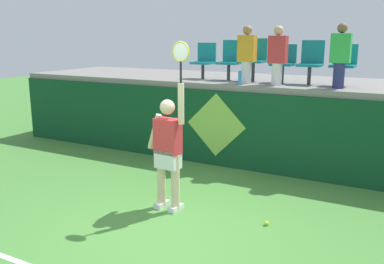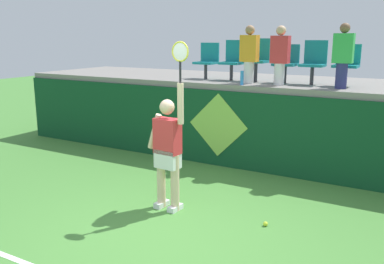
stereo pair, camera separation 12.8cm
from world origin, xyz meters
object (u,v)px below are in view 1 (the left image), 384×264
at_px(tennis_ball, 266,223).
at_px(stadium_chair_3, 284,61).
at_px(stadium_chair_1, 230,59).
at_px(stadium_chair_5, 344,63).
at_px(spectator_0, 278,55).
at_px(stadium_chair_2, 255,57).
at_px(spectator_2, 340,55).
at_px(spectator_1, 247,54).
at_px(stadium_chair_0, 204,59).
at_px(water_bottle, 240,78).
at_px(tennis_player, 168,149).
at_px(stadium_chair_4, 311,60).

height_order(tennis_ball, stadium_chair_3, stadium_chair_3).
bearing_deg(stadium_chair_1, stadium_chair_3, -0.48).
xyz_separation_m(stadium_chair_1, stadium_chair_5, (2.30, -0.01, -0.01)).
bearing_deg(spectator_0, stadium_chair_2, 145.14).
bearing_deg(stadium_chair_3, stadium_chair_1, 179.52).
height_order(spectator_0, spectator_2, spectator_2).
relative_size(stadium_chair_1, stadium_chair_5, 1.08).
bearing_deg(spectator_1, stadium_chair_0, 158.94).
bearing_deg(water_bottle, tennis_player, -92.16).
bearing_deg(stadium_chair_3, stadium_chair_2, 179.32).
relative_size(stadium_chair_5, spectator_2, 0.68).
bearing_deg(tennis_player, stadium_chair_1, 97.89).
bearing_deg(stadium_chair_5, stadium_chair_1, 179.77).
bearing_deg(tennis_ball, stadium_chair_1, 122.00).
xyz_separation_m(stadium_chair_3, spectator_0, (-0.00, -0.42, 0.15)).
relative_size(stadium_chair_0, spectator_0, 0.70).
bearing_deg(spectator_1, tennis_player, -91.95).
bearing_deg(tennis_player, spectator_0, 75.92).
bearing_deg(stadium_chair_0, spectator_1, -21.06).
bearing_deg(water_bottle, stadium_chair_0, 146.08).
bearing_deg(spectator_1, tennis_ball, -62.29).
bearing_deg(stadium_chair_5, spectator_1, -165.85).
distance_m(tennis_player, stadium_chair_4, 3.67).
height_order(stadium_chair_1, spectator_2, spectator_2).
xyz_separation_m(stadium_chair_4, stadium_chair_5, (0.61, -0.01, -0.02)).
xyz_separation_m(water_bottle, stadium_chair_2, (0.00, 0.78, 0.35)).
distance_m(tennis_ball, stadium_chair_4, 3.74).
xyz_separation_m(tennis_player, water_bottle, (0.09, 2.47, 0.83)).
height_order(stadium_chair_1, stadium_chair_5, stadium_chair_1).
height_order(stadium_chair_5, spectator_2, spectator_2).
bearing_deg(stadium_chair_4, stadium_chair_2, -179.92).
height_order(stadium_chair_2, stadium_chair_4, stadium_chair_2).
bearing_deg(stadium_chair_2, spectator_2, -13.77).
height_order(tennis_player, water_bottle, tennis_player).
xyz_separation_m(tennis_player, spectator_2, (1.85, 2.83, 1.29)).
distance_m(stadium_chair_0, stadium_chair_4, 2.31).
height_order(tennis_player, stadium_chair_5, tennis_player).
distance_m(water_bottle, spectator_0, 0.84).
bearing_deg(tennis_player, stadium_chair_2, 88.32).
height_order(water_bottle, stadium_chair_3, stadium_chair_3).
distance_m(stadium_chair_0, spectator_2, 2.95).
distance_m(tennis_player, tennis_ball, 1.76).
bearing_deg(stadium_chair_3, stadium_chair_0, 179.84).
bearing_deg(spectator_2, water_bottle, -168.70).
height_order(stadium_chair_0, spectator_1, spectator_1).
height_order(water_bottle, stadium_chair_2, stadium_chair_2).
bearing_deg(stadium_chair_5, spectator_2, -90.00).
distance_m(stadium_chair_1, stadium_chair_4, 1.70).
relative_size(tennis_player, stadium_chair_2, 2.86).
xyz_separation_m(water_bottle, spectator_0, (0.62, 0.35, 0.44)).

